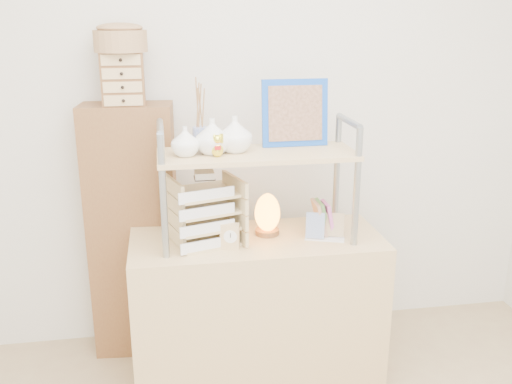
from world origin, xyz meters
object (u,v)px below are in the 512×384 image
cabinet (134,232)px  letter_tray (205,214)px  desk (257,308)px  salt_lamp (267,214)px

cabinet → letter_tray: (0.35, -0.38, 0.21)m
desk → cabinet: size_ratio=0.89×
letter_tray → salt_lamp: size_ratio=1.68×
desk → salt_lamp: bearing=38.2°
desk → salt_lamp: (0.06, 0.05, 0.48)m
desk → letter_tray: letter_tray is taller
letter_tray → cabinet: bearing=132.9°
salt_lamp → desk: bearing=-141.8°
desk → salt_lamp: 0.49m
cabinet → salt_lamp: cabinet is taller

